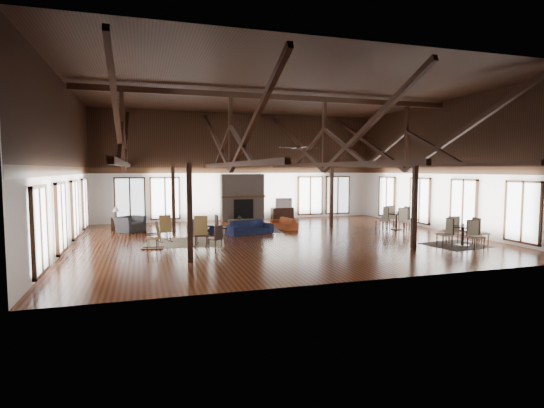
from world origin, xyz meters
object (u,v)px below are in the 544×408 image
object	(u,v)px
sofa_orange	(284,223)
coffee_table	(242,221)
armchair	(130,224)
cafe_table_near	(463,232)
sofa_navy_left	(201,226)
sofa_navy_front	(250,227)
cafe_table_far	(396,218)
tv_console	(282,213)

from	to	relation	value
sofa_orange	coffee_table	size ratio (longest dim) A/B	1.24
armchair	cafe_table_near	world-z (taller)	cafe_table_near
sofa_navy_left	cafe_table_near	distance (m)	10.95
sofa_navy_front	coffee_table	world-z (taller)	sofa_navy_front
armchair	cafe_table_far	bearing A→B (deg)	-58.36
sofa_navy_front	coffee_table	bearing A→B (deg)	76.28
coffee_table	tv_console	bearing A→B (deg)	57.68
sofa_orange	armchair	size ratio (longest dim) A/B	1.54
cafe_table_far	sofa_navy_front	bearing A→B (deg)	174.71
tv_console	cafe_table_near	bearing A→B (deg)	-70.79
sofa_navy_left	armchair	distance (m)	3.23
sofa_navy_front	tv_console	xyz separation A→B (m)	(3.26, 5.19, 0.02)
sofa_orange	armchair	xyz separation A→B (m)	(-7.10, 0.92, 0.11)
sofa_navy_front	coffee_table	distance (m)	1.19
cafe_table_near	tv_console	size ratio (longest dim) A/B	1.58
sofa_navy_front	sofa_navy_left	world-z (taller)	sofa_navy_front
sofa_navy_front	sofa_orange	bearing A→B (deg)	13.46
sofa_orange	tv_console	xyz separation A→B (m)	(1.25, 3.99, 0.07)
sofa_navy_front	armchair	xyz separation A→B (m)	(-5.09, 2.12, 0.06)
cafe_table_near	cafe_table_far	bearing A→B (deg)	88.09
coffee_table	sofa_navy_front	bearing A→B (deg)	-78.79
sofa_navy_front	cafe_table_near	world-z (taller)	cafe_table_near
cafe_table_near	armchair	bearing A→B (deg)	148.54
armchair	tv_console	xyz separation A→B (m)	(8.35, 3.07, -0.04)
sofa_navy_front	tv_console	bearing A→B (deg)	40.40
cafe_table_near	cafe_table_far	xyz separation A→B (m)	(0.15, 4.55, 0.02)
sofa_navy_left	cafe_table_near	bearing A→B (deg)	-138.90
coffee_table	cafe_table_near	xyz separation A→B (m)	(6.97, -6.39, 0.07)
sofa_navy_front	cafe_table_far	world-z (taller)	cafe_table_far
sofa_navy_left	coffee_table	world-z (taller)	sofa_navy_left
tv_console	sofa_navy_front	bearing A→B (deg)	-122.16
coffee_table	armchair	bearing A→B (deg)	176.86
armchair	cafe_table_near	bearing A→B (deg)	-76.93
armchair	cafe_table_far	world-z (taller)	cafe_table_far
sofa_orange	cafe_table_near	distance (m)	8.06
sofa_orange	coffee_table	bearing A→B (deg)	-98.47
sofa_navy_front	cafe_table_far	bearing A→B (deg)	-22.73
sofa_navy_front	tv_console	size ratio (longest dim) A/B	1.62
cafe_table_far	coffee_table	bearing A→B (deg)	165.54
sofa_navy_left	cafe_table_far	world-z (taller)	cafe_table_far
tv_console	cafe_table_far	bearing A→B (deg)	-57.14
sofa_orange	coffee_table	xyz separation A→B (m)	(-2.09, -0.02, 0.19)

